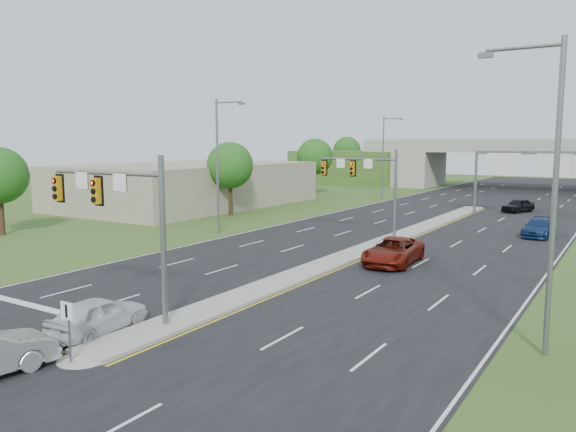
% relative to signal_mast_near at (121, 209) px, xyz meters
% --- Properties ---
extents(ground, '(240.00, 240.00, 0.00)m').
position_rel_signal_mast_near_xyz_m(ground, '(2.26, 0.07, -4.73)').
color(ground, '#354D1B').
rests_on(ground, ground).
extents(road, '(24.00, 160.00, 0.02)m').
position_rel_signal_mast_near_xyz_m(road, '(2.26, 35.07, -4.72)').
color(road, black).
rests_on(road, ground).
extents(median, '(2.00, 54.00, 0.16)m').
position_rel_signal_mast_near_xyz_m(median, '(2.26, 23.07, -4.63)').
color(median, gray).
rests_on(median, road).
extents(median_nose, '(2.00, 2.00, 0.16)m').
position_rel_signal_mast_near_xyz_m(median_nose, '(2.26, -3.93, -4.63)').
color(median_nose, gray).
rests_on(median_nose, road).
extents(lane_markings, '(23.72, 160.00, 0.01)m').
position_rel_signal_mast_near_xyz_m(lane_markings, '(1.66, 28.99, -4.70)').
color(lane_markings, gold).
rests_on(lane_markings, road).
extents(signal_mast_near, '(6.62, 0.60, 7.00)m').
position_rel_signal_mast_near_xyz_m(signal_mast_near, '(0.00, 0.00, 0.00)').
color(signal_mast_near, slate).
rests_on(signal_mast_near, ground).
extents(signal_mast_far, '(6.62, 0.60, 7.00)m').
position_rel_signal_mast_near_xyz_m(signal_mast_far, '(0.00, 25.00, 0.00)').
color(signal_mast_far, slate).
rests_on(signal_mast_far, ground).
extents(keep_right_sign, '(0.60, 0.13, 2.20)m').
position_rel_signal_mast_near_xyz_m(keep_right_sign, '(2.26, -4.45, -3.21)').
color(keep_right_sign, slate).
rests_on(keep_right_sign, ground).
extents(sign_gantry, '(11.58, 0.44, 6.67)m').
position_rel_signal_mast_near_xyz_m(sign_gantry, '(8.95, 44.99, 0.51)').
color(sign_gantry, slate).
rests_on(sign_gantry, ground).
extents(overpass, '(80.00, 14.00, 8.10)m').
position_rel_signal_mast_near_xyz_m(overpass, '(2.26, 80.07, -1.17)').
color(overpass, gray).
rests_on(overpass, ground).
extents(lightpole_l_mid, '(2.85, 0.25, 11.00)m').
position_rel_signal_mast_near_xyz_m(lightpole_l_mid, '(-11.03, 20.07, 1.38)').
color(lightpole_l_mid, slate).
rests_on(lightpole_l_mid, ground).
extents(lightpole_l_far, '(2.85, 0.25, 11.00)m').
position_rel_signal_mast_near_xyz_m(lightpole_l_far, '(-11.03, 55.07, 1.38)').
color(lightpole_l_far, slate).
rests_on(lightpole_l_far, ground).
extents(lightpole_r_near, '(2.85, 0.25, 11.00)m').
position_rel_signal_mast_near_xyz_m(lightpole_r_near, '(15.56, 5.07, 1.38)').
color(lightpole_r_near, slate).
rests_on(lightpole_r_near, ground).
extents(tree_l_near, '(4.80, 4.80, 7.60)m').
position_rel_signal_mast_near_xyz_m(tree_l_near, '(-17.74, 30.07, 0.45)').
color(tree_l_near, '#382316').
rests_on(tree_l_near, ground).
extents(tree_l_mid, '(5.20, 5.20, 8.12)m').
position_rel_signal_mast_near_xyz_m(tree_l_mid, '(-21.74, 55.07, 0.78)').
color(tree_l_mid, '#382316').
rests_on(tree_l_mid, ground).
extents(tree_back_a, '(6.00, 6.00, 8.85)m').
position_rel_signal_mast_near_xyz_m(tree_back_a, '(-35.74, 94.07, 1.11)').
color(tree_back_a, '#382316').
rests_on(tree_back_a, ground).
extents(tree_back_b, '(5.60, 5.60, 8.32)m').
position_rel_signal_mast_near_xyz_m(tree_back_b, '(-21.74, 94.07, 0.78)').
color(tree_back_b, '#382316').
rests_on(tree_back_b, ground).
extents(commercial_building, '(18.00, 30.00, 5.00)m').
position_rel_signal_mast_near_xyz_m(commercial_building, '(-27.74, 35.07, -2.23)').
color(commercial_building, gray).
rests_on(commercial_building, ground).
extents(car_white, '(2.03, 4.40, 1.46)m').
position_rel_signal_mast_near_xyz_m(car_white, '(0.45, -1.78, -3.98)').
color(car_white, silver).
rests_on(car_white, road).
extents(car_far_a, '(3.08, 5.97, 1.61)m').
position_rel_signal_mast_near_xyz_m(car_far_a, '(5.56, 16.47, -3.90)').
color(car_far_a, '#621309').
rests_on(car_far_a, road).
extents(car_far_b, '(2.16, 4.93, 1.41)m').
position_rel_signal_mast_near_xyz_m(car_far_b, '(11.61, 32.48, -4.00)').
color(car_far_b, '#0D234E').
rests_on(car_far_b, road).
extents(car_far_c, '(3.25, 4.63, 1.46)m').
position_rel_signal_mast_near_xyz_m(car_far_c, '(7.25, 48.53, -3.97)').
color(car_far_c, black).
rests_on(car_far_c, road).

